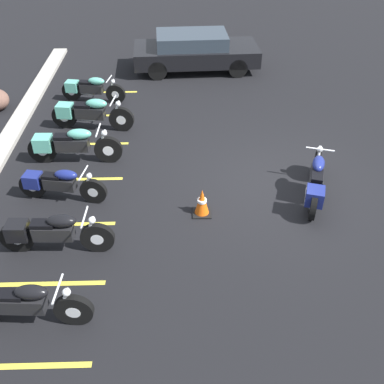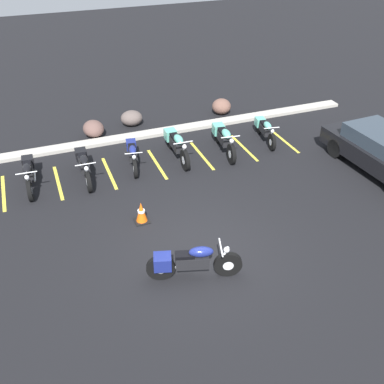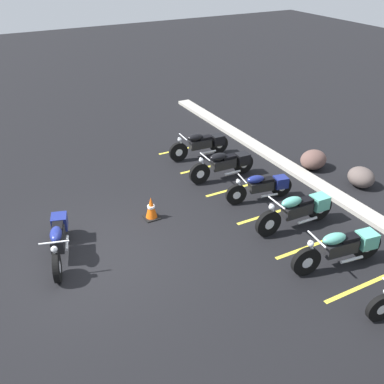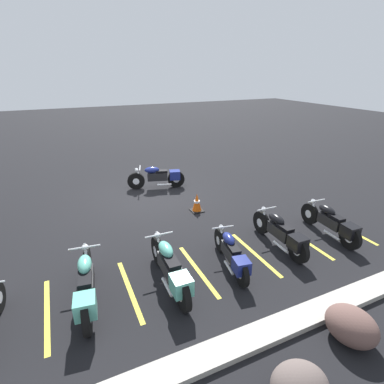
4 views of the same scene
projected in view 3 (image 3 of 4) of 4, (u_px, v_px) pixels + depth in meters
The scene contains 17 objects.
ground at pixel (98, 259), 10.36m from camera, with size 60.00×60.00×0.00m, color black.
motorcycle_navy_featured at pixel (58, 238), 10.27m from camera, with size 2.18×0.92×0.88m.
parked_bike_0 at pixel (202, 144), 14.98m from camera, with size 0.60×2.15×0.84m.
parked_bike_1 at pixel (225, 164), 13.65m from camera, with size 0.61×2.19×0.86m.
parked_bike_2 at pixel (263, 186), 12.51m from camera, with size 0.67×1.98×0.79m.
parked_bike_3 at pixel (299, 210), 11.31m from camera, with size 0.65×2.32×0.91m.
parked_bike_4 at pixel (343, 247), 9.95m from camera, with size 0.72×2.30×0.91m.
concrete_curb at pixel (324, 188), 13.15m from camera, with size 18.00×0.50×0.12m, color #A8A399.
landscape_rock_0 at pixel (361, 177), 13.24m from camera, with size 0.84×0.72×0.59m, color #584C48.
landscape_rock_2 at pixel (313, 160), 14.25m from camera, with size 0.89×0.75×0.62m, color brown.
traffic_cone at pixel (151, 208), 11.74m from camera, with size 0.40×0.40×0.62m.
stall_line_0 at pixel (186, 148), 15.77m from camera, with size 0.10×2.10×0.00m, color gold.
stall_line_1 at pixel (209, 166), 14.52m from camera, with size 0.10×2.10×0.00m, color gold.
stall_line_2 at pixel (237, 188), 13.28m from camera, with size 0.10×2.10×0.00m, color gold.
stall_line_3 at pixel (270, 214), 12.04m from camera, with size 0.10×2.10×0.00m, color gold.
stall_line_4 at pixel (311, 246), 10.80m from camera, with size 0.10×2.10×0.00m, color gold.
stall_line_5 at pixel (362, 286), 9.55m from camera, with size 0.10×2.10×0.00m, color gold.
Camera 3 is at (8.28, -1.97, 6.48)m, focal length 42.00 mm.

